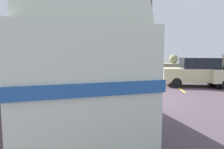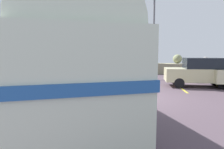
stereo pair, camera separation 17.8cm
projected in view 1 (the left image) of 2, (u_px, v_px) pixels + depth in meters
name	position (u px, v px, depth m)	size (l,w,h in m)	color
ground	(139.00, 98.00, 9.52)	(32.00, 26.00, 0.02)	#52424C
breakwater	(135.00, 67.00, 21.13)	(31.36, 1.87, 2.24)	gray
vintage_coach	(68.00, 57.00, 6.81)	(5.50, 8.84, 3.70)	black
parked_car_nearest	(196.00, 72.00, 12.67)	(4.17, 1.88, 1.86)	black
lamp_post	(150.00, 33.00, 15.74)	(0.87, 0.44, 6.85)	#5B5B60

